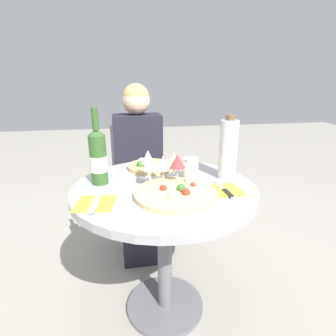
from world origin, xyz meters
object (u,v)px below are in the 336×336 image
chair_behind_diner (139,185)px  wine_bottle (98,157)px  pizza_large (176,193)px  seated_diner (140,179)px  dining_table (165,212)px  tall_carafe (228,149)px

chair_behind_diner → wine_bottle: 0.82m
chair_behind_diner → pizza_large: (0.10, -0.88, 0.30)m
seated_diner → pizza_large: (0.10, -0.73, 0.20)m
pizza_large → wine_bottle: (-0.33, 0.21, 0.12)m
pizza_large → wine_bottle: wine_bottle is taller
chair_behind_diner → wine_bottle: size_ratio=2.49×
dining_table → wine_bottle: size_ratio=2.42×
chair_behind_diner → seated_diner: seated_diner is taller
seated_diner → pizza_large: seated_diner is taller
chair_behind_diner → pizza_large: 0.93m
pizza_large → wine_bottle: size_ratio=1.00×
pizza_large → seated_diner: bearing=98.1°
seated_diner → wine_bottle: 0.66m
wine_bottle → chair_behind_diner: bearing=71.5°
dining_table → wine_bottle: wine_bottle is taller
chair_behind_diner → tall_carafe: (0.40, -0.70, 0.44)m
dining_table → pizza_large: bearing=-76.8°
dining_table → seated_diner: (-0.08, 0.61, -0.05)m
dining_table → wine_bottle: bearing=164.6°
pizza_large → tall_carafe: tall_carafe is taller
wine_bottle → tall_carafe: size_ratio=1.13×
seated_diner → wine_bottle: seated_diner is taller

